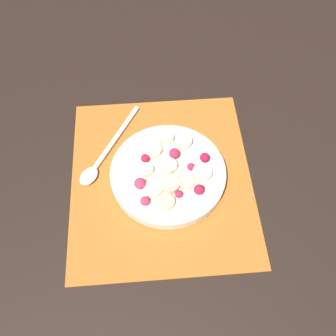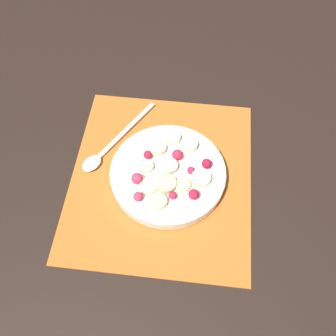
# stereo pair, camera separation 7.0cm
# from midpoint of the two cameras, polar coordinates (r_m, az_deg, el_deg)

# --- Properties ---
(ground_plane) EXTENTS (3.00, 3.00, 0.00)m
(ground_plane) POSITION_cam_midpoint_polar(r_m,az_deg,el_deg) (0.73, -3.76, -1.88)
(ground_plane) COLOR black
(placemat) EXTENTS (0.39, 0.35, 0.01)m
(placemat) POSITION_cam_midpoint_polar(r_m,az_deg,el_deg) (0.73, -3.77, -1.77)
(placemat) COLOR #B26023
(placemat) RESTS_ON ground_plane
(fruit_bowl) EXTENTS (0.22, 0.22, 0.05)m
(fruit_bowl) POSITION_cam_midpoint_polar(r_m,az_deg,el_deg) (0.71, -2.77, -0.92)
(fruit_bowl) COLOR silver
(fruit_bowl) RESTS_ON placemat
(spoon) EXTENTS (0.20, 0.13, 0.01)m
(spoon) POSITION_cam_midpoint_polar(r_m,az_deg,el_deg) (0.76, -12.97, 0.90)
(spoon) COLOR silver
(spoon) RESTS_ON placemat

